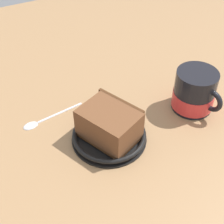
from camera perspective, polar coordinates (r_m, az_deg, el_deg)
The scene contains 5 objects.
ground_plane at distance 64.32cm, azimuth 1.42°, elevation -3.12°, with size 124.79×124.79×2.09cm, color #936D47.
small_plate at distance 60.63cm, azimuth -0.50°, elevation -4.16°, with size 13.84×13.84×1.68cm.
cake_slice at distance 58.66cm, azimuth -0.35°, elevation -2.04°, with size 12.44×11.37×5.86cm.
tea_mug at distance 67.15cm, azimuth 14.07°, elevation 3.24°, with size 10.48×8.28×8.52cm.
teaspoon at distance 65.74cm, azimuth -12.22°, elevation -1.38°, with size 3.05×12.93×0.80cm.
Camera 1 is at (-39.23, 21.80, 45.03)cm, focal length 52.85 mm.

